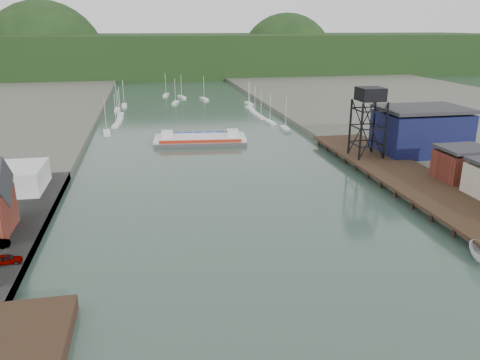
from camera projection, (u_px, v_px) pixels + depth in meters
name	position (u px, v px, depth m)	size (l,w,h in m)	color
ground	(299.00, 330.00, 50.62)	(600.00, 600.00, 0.00)	#2C4439
west_stage	(12.00, 358.00, 45.03)	(10.00, 18.00, 1.80)	black
east_pier	(401.00, 172.00, 98.74)	(14.00, 70.00, 2.45)	black
lift_tower	(370.00, 99.00, 106.18)	(6.50, 6.50, 16.00)	black
blue_shed	(421.00, 131.00, 113.48)	(20.50, 14.50, 11.30)	#0C0F34
marina_sailboats	(188.00, 111.00, 179.57)	(57.71, 92.65, 0.90)	silver
distant_hills	(161.00, 58.00, 327.50)	(500.00, 120.00, 80.00)	black
chain_ferry	(200.00, 139.00, 131.29)	(26.23, 12.60, 3.65)	#454447
car_west_a	(7.00, 259.00, 61.26)	(1.48, 3.69, 1.26)	#999999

